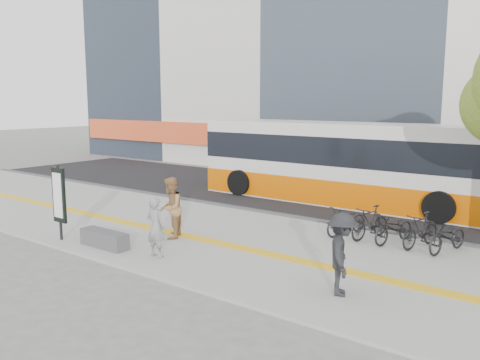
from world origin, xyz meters
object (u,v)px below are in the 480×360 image
Objects in this scene: signboard at (59,196)px; seated_woman at (156,227)px; pedestrian_dark at (342,254)px; bus at (342,165)px; pedestrian_tan at (171,208)px; bench at (104,239)px.

seated_woman is at bearing 9.30° from signboard.
signboard is at bearing 6.51° from seated_woman.
seated_woman is at bearing 70.02° from pedestrian_dark.
seated_woman is 4.98m from pedestrian_dark.
bus is 9.90m from pedestrian_dark.
bus reaches higher than pedestrian_dark.
seated_woman is at bearing -93.75° from bus.
bus is at bearing 136.30° from pedestrian_tan.
pedestrian_dark is at bearing -64.05° from bus.
signboard is 1.26× the size of pedestrian_dark.
pedestrian_dark is (4.32, -8.89, -0.60)m from bus.
bus is (2.42, 9.70, 1.24)m from bench.
signboard reaches higher than seated_woman.
pedestrian_tan is at bearing 54.43° from pedestrian_dark.
seated_woman is 0.87× the size of pedestrian_tan.
pedestrian_dark is at bearing -176.30° from seated_woman.
signboard is 3.21m from pedestrian_tan.
bus is at bearing -0.52° from pedestrian_dark.
bench is at bearing 70.41° from pedestrian_dark.
bus reaches higher than signboard.
pedestrian_dark reaches higher than bench.
bench is 1.90m from seated_woman.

